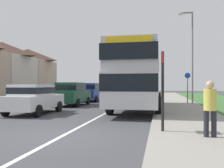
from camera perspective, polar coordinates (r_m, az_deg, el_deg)
name	(u,v)px	position (r m, az deg, el deg)	size (l,w,h in m)	color
ground_plane	(63,135)	(7.89, -11.14, -11.58)	(120.00, 120.00, 0.00)	#424247
lane_marking_centre	(112,110)	(15.52, 0.09, -5.95)	(0.14, 60.00, 0.01)	silver
pavement_near_side	(185,114)	(13.32, 16.55, -6.65)	(3.20, 68.00, 0.12)	gray
double_decker_bus	(138,76)	(15.55, 6.09, 1.95)	(2.80, 10.26, 3.70)	#BCBCC1
parked_car_white	(34,98)	(13.90, -17.66, -3.01)	(1.96, 4.01, 1.58)	silver
parked_car_dark_green	(71,93)	(18.72, -9.39, -2.08)	(2.01, 4.13, 1.73)	#19472D
parked_car_blue	(91,91)	(23.46, -4.96, -1.72)	(1.89, 4.30, 1.72)	navy
parked_car_grey	(102,91)	(28.34, -2.34, -1.52)	(1.93, 4.21, 1.65)	slate
pedestrian_at_stop	(210,106)	(7.34, 21.69, -4.73)	(0.34, 0.34, 1.67)	#23232D
bus_stop_sign	(163,85)	(7.86, 11.61, -0.32)	(0.09, 0.52, 2.60)	black
cycle_route_sign	(188,87)	(20.44, 17.03, -0.56)	(0.44, 0.08, 2.52)	slate
street_lamp_mid	(191,51)	(20.42, 17.78, 7.19)	(1.14, 0.20, 7.27)	slate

